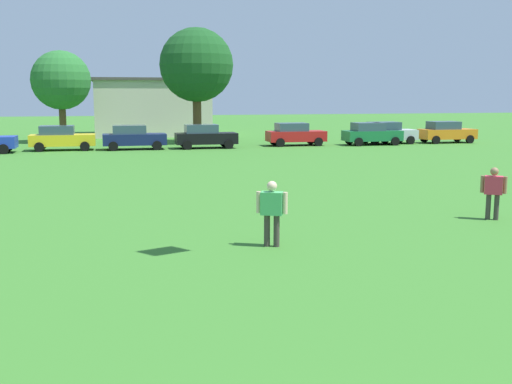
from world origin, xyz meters
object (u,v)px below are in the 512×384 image
at_px(tree_center, 61,81).
at_px(bystander_midfield, 493,189).
at_px(parked_car_green_5, 371,134).
at_px(parked_car_orange_7, 446,132).
at_px(parked_car_navy_2, 133,137).
at_px(parked_car_red_4, 295,134).
at_px(adult_bystander, 272,208).
at_px(parked_car_silver_6, 387,133).
at_px(parked_car_yellow_1, 61,138).
at_px(parked_car_black_3, 205,136).
at_px(tree_far_right, 196,65).

bearing_deg(tree_center, bystander_midfield, -67.06).
bearing_deg(parked_car_green_5, parked_car_orange_7, 4.49).
relative_size(parked_car_navy_2, parked_car_red_4, 1.00).
xyz_separation_m(adult_bystander, parked_car_silver_6, (17.01, 29.38, -0.13)).
distance_m(parked_car_green_5, parked_car_silver_6, 1.83).
xyz_separation_m(parked_car_yellow_1, parked_car_black_3, (9.76, -0.64, 0.00)).
distance_m(parked_car_green_5, parked_car_orange_7, 6.59).
distance_m(parked_car_red_4, tree_far_right, 9.43).
distance_m(parked_car_yellow_1, parked_car_black_3, 9.78).
distance_m(parked_car_silver_6, tree_center, 25.74).
relative_size(adult_bystander, tree_center, 0.23).
bearing_deg(parked_car_navy_2, parked_car_black_3, -2.01).
height_order(parked_car_yellow_1, parked_car_orange_7, same).
relative_size(bystander_midfield, tree_center, 0.22).
height_order(parked_car_orange_7, tree_center, tree_center).
distance_m(bystander_midfield, parked_car_black_3, 27.40).
bearing_deg(parked_car_silver_6, parked_car_orange_7, -3.14).
xyz_separation_m(parked_car_black_3, tree_far_right, (0.17, 4.93, 5.13)).
bearing_deg(adult_bystander, tree_far_right, 109.35).
xyz_separation_m(bystander_midfield, parked_car_black_3, (-4.69, 26.99, -0.10)).
xyz_separation_m(adult_bystander, bystander_midfield, (7.43, 1.68, -0.03)).
bearing_deg(parked_car_green_5, tree_center, 160.51).
xyz_separation_m(parked_car_navy_2, parked_car_silver_6, (19.24, 0.53, 0.00)).
bearing_deg(tree_center, parked_car_orange_7, -14.41).
bearing_deg(tree_far_right, parked_car_green_5, -21.94).
xyz_separation_m(bystander_midfield, tree_far_right, (-4.52, 31.92, 5.03)).
distance_m(parked_car_yellow_1, parked_car_red_4, 16.63).
relative_size(parked_car_yellow_1, parked_car_orange_7, 1.00).
xyz_separation_m(parked_car_yellow_1, parked_car_orange_7, (28.95, -0.20, 0.00)).
relative_size(bystander_midfield, parked_car_black_3, 0.37).
distance_m(bystander_midfield, parked_car_yellow_1, 31.18).
height_order(parked_car_green_5, tree_far_right, tree_far_right).
xyz_separation_m(tree_center, tree_far_right, (10.27, -3.03, 1.14)).
bearing_deg(parked_car_black_3, parked_car_red_4, 5.96).
relative_size(parked_car_navy_2, parked_car_orange_7, 1.00).
distance_m(bystander_midfield, tree_far_right, 32.63).
bearing_deg(tree_far_right, adult_bystander, -94.95).
xyz_separation_m(parked_car_yellow_1, tree_far_right, (9.93, 4.29, 5.13)).
relative_size(adult_bystander, parked_car_silver_6, 0.39).
height_order(adult_bystander, parked_car_silver_6, parked_car_silver_6).
height_order(adult_bystander, parked_car_green_5, parked_car_green_5).
height_order(bystander_midfield, parked_car_black_3, parked_car_black_3).
bearing_deg(parked_car_orange_7, parked_car_silver_6, 176.86).
bearing_deg(parked_car_yellow_1, bystander_midfield, -62.39).
relative_size(parked_car_black_3, parked_car_silver_6, 1.00).
bearing_deg(bystander_midfield, parked_car_yellow_1, -27.82).
distance_m(parked_car_black_3, parked_car_green_5, 12.62).
height_order(parked_car_green_5, parked_car_orange_7, same).
relative_size(parked_car_black_3, tree_center, 0.60).
distance_m(parked_car_red_4, parked_car_orange_7, 12.33).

